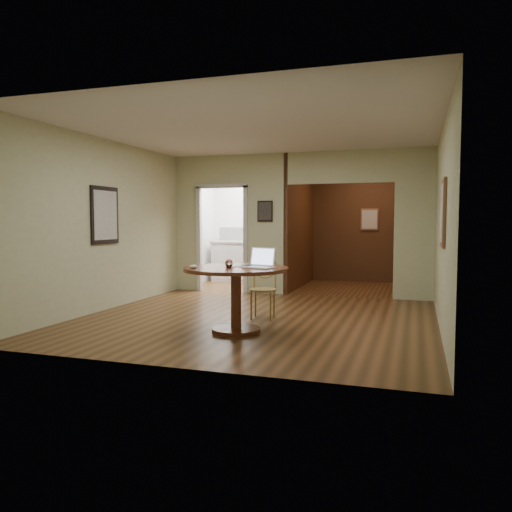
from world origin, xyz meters
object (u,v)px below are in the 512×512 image
(open_laptop, at_px, (261,263))
(closed_laptop, at_px, (241,265))
(dining_table, at_px, (236,284))
(chair, at_px, (264,283))

(open_laptop, relative_size, closed_laptop, 1.40)
(open_laptop, xyz_separation_m, closed_laptop, (-0.31, 0.16, -0.05))
(dining_table, bearing_deg, open_laptop, 3.79)
(dining_table, height_order, closed_laptop, closed_laptop)
(dining_table, relative_size, closed_laptop, 4.53)
(dining_table, xyz_separation_m, open_laptop, (0.32, 0.02, 0.28))
(closed_laptop, bearing_deg, open_laptop, -56.46)
(dining_table, relative_size, open_laptop, 3.24)
(dining_table, xyz_separation_m, chair, (0.06, 1.01, -0.10))
(chair, xyz_separation_m, closed_laptop, (-0.05, -0.83, 0.33))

